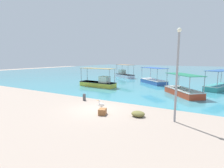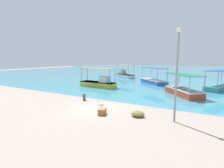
# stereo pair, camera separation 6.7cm
# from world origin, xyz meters

# --- Properties ---
(ground) EXTENTS (120.00, 120.00, 0.00)m
(ground) POSITION_xyz_m (0.00, 0.00, 0.00)
(ground) COLOR gray
(harbor_water) EXTENTS (110.00, 90.00, 0.00)m
(harbor_water) POSITION_xyz_m (0.00, 48.00, 0.00)
(harbor_water) COLOR teal
(harbor_water) RESTS_ON ground
(fishing_boat_far_left) EXTENTS (4.80, 5.24, 2.39)m
(fishing_boat_far_left) POSITION_xyz_m (5.31, 9.45, 0.52)
(fishing_boat_far_left) COLOR #C53F24
(fishing_boat_far_left) RESTS_ON harbor_water
(fishing_boat_center) EXTENTS (5.37, 5.09, 2.63)m
(fishing_boat_center) POSITION_xyz_m (-0.34, 16.95, 0.52)
(fishing_boat_center) COLOR #3960AB
(fishing_boat_center) RESTS_ON harbor_water
(fishing_boat_near_right) EXTENTS (3.75, 5.87, 2.61)m
(fishing_boat_near_right) POSITION_xyz_m (8.94, 15.53, 0.53)
(fishing_boat_near_right) COLOR teal
(fishing_boat_near_right) RESTS_ON harbor_water
(fishing_boat_far_right) EXTENTS (5.24, 4.13, 2.79)m
(fishing_boat_far_right) POSITION_xyz_m (-8.66, 23.05, 0.65)
(fishing_boat_far_right) COLOR white
(fishing_boat_far_right) RESTS_ON harbor_water
(fishing_boat_outer) EXTENTS (5.78, 2.01, 2.71)m
(fishing_boat_outer) POSITION_xyz_m (-6.43, 9.74, 0.63)
(fishing_boat_outer) COLOR gold
(fishing_boat_outer) RESTS_ON harbor_water
(pelican) EXTENTS (0.74, 0.52, 0.80)m
(pelican) POSITION_xyz_m (0.28, 0.26, 0.38)
(pelican) COLOR #E0997A
(pelican) RESTS_ON ground
(lamp_post) EXTENTS (0.28, 0.28, 6.02)m
(lamp_post) POSITION_xyz_m (6.09, 0.27, 3.37)
(lamp_post) COLOR gray
(lamp_post) RESTS_ON ground
(mooring_bollard) EXTENTS (0.31, 0.31, 0.71)m
(mooring_bollard) POSITION_xyz_m (-2.83, 1.92, 0.38)
(mooring_bollard) COLOR #47474C
(mooring_bollard) RESTS_ON ground
(net_pile) EXTENTS (0.98, 0.83, 0.40)m
(net_pile) POSITION_xyz_m (3.61, 0.04, 0.20)
(net_pile) COLOR olive
(net_pile) RESTS_ON ground
(cargo_crate) EXTENTS (0.71, 0.81, 0.44)m
(cargo_crate) POSITION_xyz_m (1.15, -0.89, 0.22)
(cargo_crate) COLOR #955D33
(cargo_crate) RESTS_ON ground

